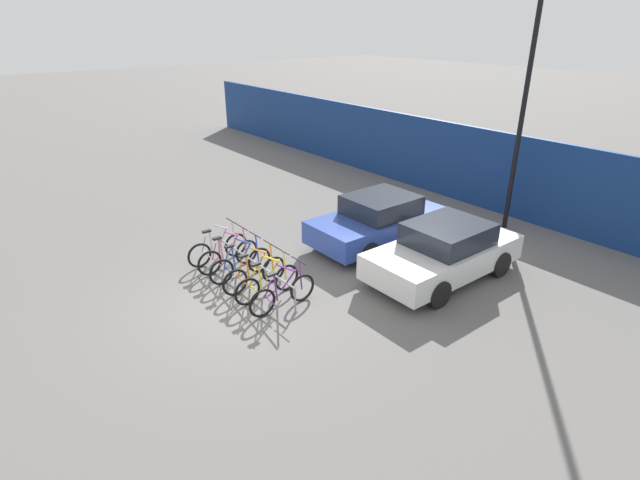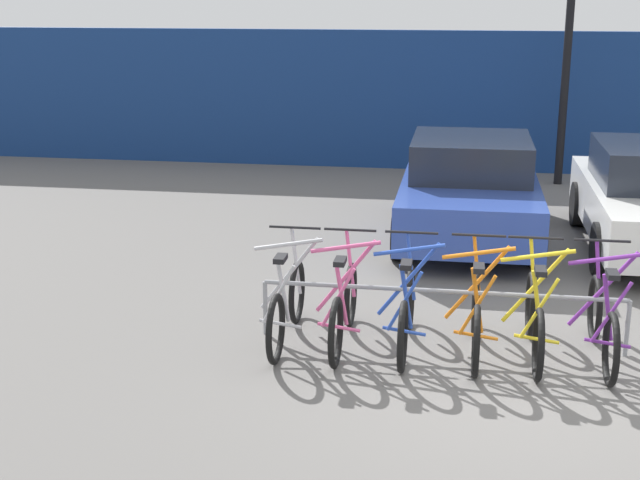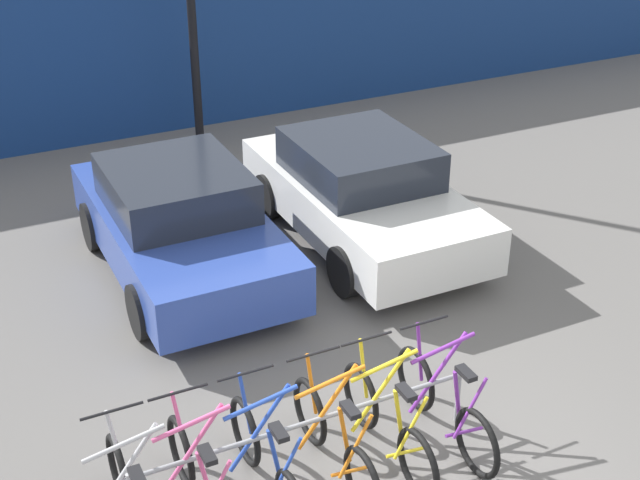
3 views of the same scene
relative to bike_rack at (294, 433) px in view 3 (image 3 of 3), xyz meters
The scene contains 8 objects.
hoarding_wall 8.90m from the bike_rack, 85.08° to the left, with size 36.00×0.16×2.60m, color navy.
bike_rack is the anchor object (origin of this frame).
bicycle_blue 0.37m from the bike_rack, 155.04° to the right, with size 0.68×1.71×1.05m.
bicycle_orange 0.38m from the bike_rack, 24.24° to the right, with size 0.68×1.71×1.05m.
bicycle_yellow 0.89m from the bike_rack, ahead, with size 0.68×1.71×1.05m.
bicycle_purple 1.50m from the bike_rack, ahead, with size 0.68×1.71×1.05m.
car_blue 3.96m from the bike_rack, 86.35° to the left, with size 1.91×3.96×1.40m.
car_white 4.63m from the bike_rack, 54.40° to the left, with size 1.91×4.03×1.40m.
Camera 3 is at (-3.22, -4.91, 5.67)m, focal length 50.00 mm.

